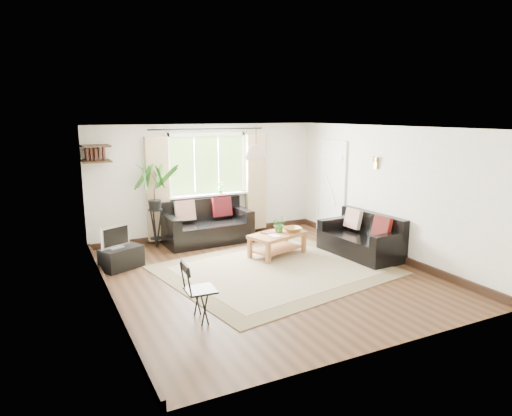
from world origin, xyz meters
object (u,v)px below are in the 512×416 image
palm_stand (155,206)px  coffee_table (277,245)px  tv_stand (121,258)px  sofa_right (360,236)px  folding_chair (201,291)px  sofa_back (207,223)px

palm_stand → coffee_table: bearing=-39.4°
tv_stand → sofa_right: bearing=-42.3°
folding_chair → sofa_right: bearing=-67.8°
coffee_table → tv_stand: bearing=168.4°
sofa_right → tv_stand: (-4.14, 1.23, -0.19)m
tv_stand → palm_stand: palm_stand is taller
coffee_table → folding_chair: size_ratio=1.34×
coffee_table → folding_chair: bearing=-138.5°
tv_stand → palm_stand: bearing=23.3°
sofa_back → sofa_right: 3.08m
tv_stand → palm_stand: 1.46m
tv_stand → folding_chair: folding_chair is taller
coffee_table → folding_chair: folding_chair is taller
palm_stand → folding_chair: (-0.31, -3.49, -0.45)m
sofa_back → palm_stand: 1.13m
sofa_back → sofa_right: bearing=-45.7°
sofa_back → folding_chair: size_ratio=2.23×
sofa_right → palm_stand: 3.99m
sofa_right → palm_stand: palm_stand is taller
palm_stand → tv_stand: bearing=-130.9°
palm_stand → sofa_back: bearing=-6.2°
sofa_back → coffee_table: size_ratio=1.66×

